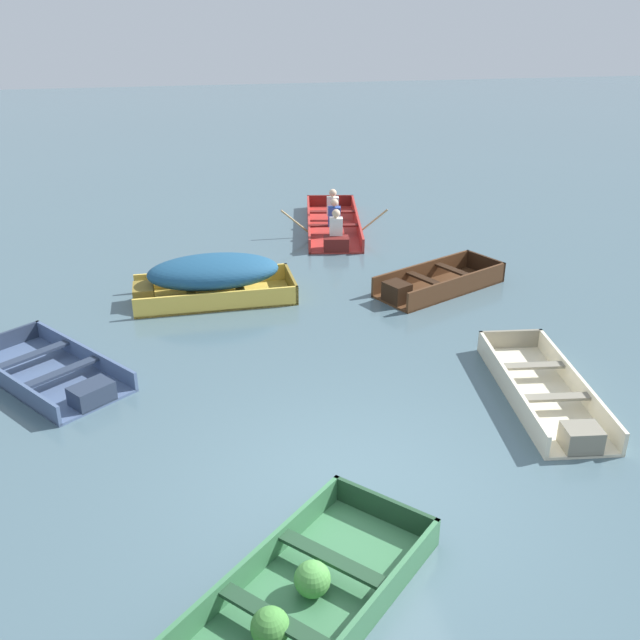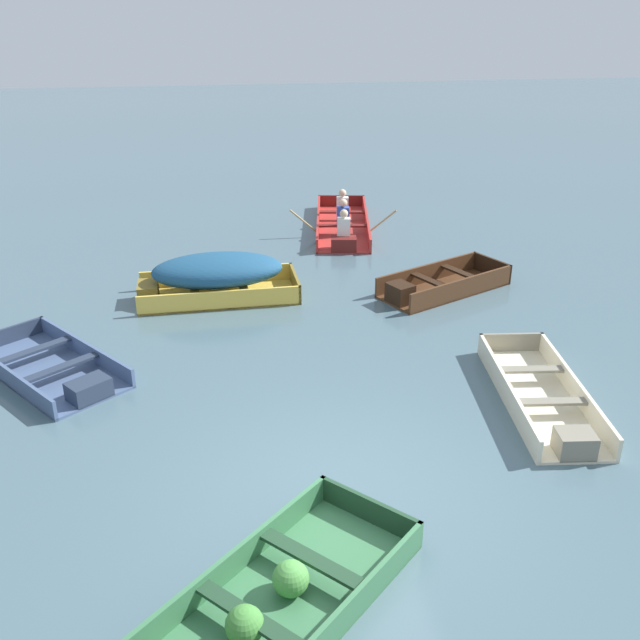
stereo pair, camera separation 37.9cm
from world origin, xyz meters
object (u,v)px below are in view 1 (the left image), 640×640
(skiff_yellow_near_moored, at_px, (212,275))
(rowboat_red_with_crew, at_px, (333,224))
(skiff_dark_varnish_mid_moored, at_px, (435,284))
(dinghy_green_foreground, at_px, (295,607))
(skiff_slate_blue_far_moored, at_px, (53,374))
(skiff_cream_outer_moored, at_px, (546,394))

(skiff_yellow_near_moored, xyz_separation_m, rowboat_red_with_crew, (3.00, 3.56, -0.28))
(skiff_dark_varnish_mid_moored, bearing_deg, skiff_yellow_near_moored, 174.39)
(dinghy_green_foreground, distance_m, skiff_dark_varnish_mid_moored, 8.08)
(skiff_slate_blue_far_moored, xyz_separation_m, skiff_cream_outer_moored, (6.68, -1.92, 0.01))
(skiff_slate_blue_far_moored, relative_size, rowboat_red_with_crew, 0.74)
(skiff_yellow_near_moored, height_order, rowboat_red_with_crew, rowboat_red_with_crew)
(dinghy_green_foreground, bearing_deg, skiff_cream_outer_moored, 37.34)
(skiff_yellow_near_moored, xyz_separation_m, skiff_cream_outer_moored, (4.23, -4.51, -0.35))
(skiff_cream_outer_moored, bearing_deg, rowboat_red_with_crew, 98.68)
(skiff_yellow_near_moored, bearing_deg, skiff_cream_outer_moored, -46.82)
(skiff_cream_outer_moored, bearing_deg, skiff_yellow_near_moored, 133.18)
(skiff_dark_varnish_mid_moored, bearing_deg, skiff_cream_outer_moored, -88.04)
(skiff_cream_outer_moored, height_order, rowboat_red_with_crew, rowboat_red_with_crew)
(skiff_yellow_near_moored, distance_m, skiff_dark_varnish_mid_moored, 4.12)
(rowboat_red_with_crew, bearing_deg, dinghy_green_foreground, -103.76)
(skiff_yellow_near_moored, relative_size, skiff_dark_varnish_mid_moored, 1.06)
(skiff_dark_varnish_mid_moored, height_order, skiff_cream_outer_moored, skiff_dark_varnish_mid_moored)
(skiff_yellow_near_moored, bearing_deg, rowboat_red_with_crew, 49.90)
(dinghy_green_foreground, height_order, skiff_yellow_near_moored, skiff_yellow_near_moored)
(skiff_dark_varnish_mid_moored, distance_m, rowboat_red_with_crew, 4.11)
(skiff_yellow_near_moored, relative_size, skiff_cream_outer_moored, 0.96)
(skiff_cream_outer_moored, xyz_separation_m, rowboat_red_with_crew, (-1.23, 8.07, 0.07))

